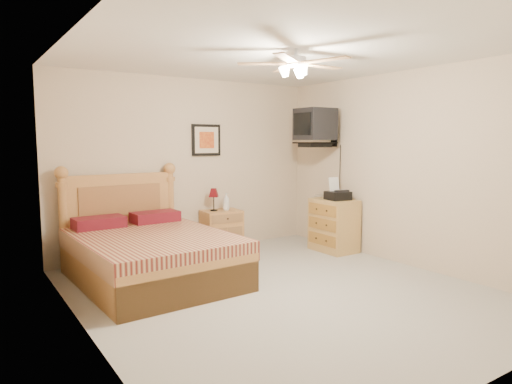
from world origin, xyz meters
The scene contains 17 objects.
floor centered at (0.00, 0.00, 0.00)m, with size 4.50×4.50×0.00m, color #9C978D.
ceiling centered at (0.00, 0.00, 2.50)m, with size 4.00×4.50×0.04m, color white.
wall_back centered at (0.00, 2.25, 1.25)m, with size 4.00×0.04×2.50m, color #C7B193.
wall_front centered at (0.00, -2.25, 1.25)m, with size 4.00×0.04×2.50m, color #C7B193.
wall_left centered at (-2.00, 0.00, 1.25)m, with size 0.04×4.50×2.50m, color #C7B193.
wall_right centered at (2.00, 0.00, 1.25)m, with size 0.04×4.50×2.50m, color #C7B193.
bed centered at (-1.02, 1.12, 0.65)m, with size 1.54×2.02×1.31m, color #B0823C, non-canonical shape.
nightstand centered at (0.39, 2.00, 0.30)m, with size 0.55×0.41×0.59m, color #A56B35.
table_lamp centered at (0.28, 2.04, 0.76)m, with size 0.18×0.18×0.33m, color #54070D, non-canonical shape.
lotion_bottle centered at (0.46, 1.99, 0.72)m, with size 0.10×0.10×0.26m, color silver.
framed_picture centered at (0.27, 2.23, 1.62)m, with size 0.46×0.04×0.46m, color black.
dresser centered at (1.73, 1.05, 0.38)m, with size 0.45×0.65×0.76m, color #AC8248.
fax_machine centered at (1.73, 0.98, 0.92)m, with size 0.30×0.32×0.32m, color black, non-canonical shape.
magazine_lower centered at (1.71, 1.29, 0.78)m, with size 0.21×0.28×0.03m, color beige.
magazine_upper centered at (1.71, 1.32, 0.80)m, with size 0.17×0.24×0.02m, color gray.
wall_tv centered at (1.75, 1.34, 1.81)m, with size 0.56×0.46×0.58m, color black, non-canonical shape.
ceiling_fan centered at (0.00, -0.20, 2.36)m, with size 1.14×1.14×0.28m, color silver, non-canonical shape.
Camera 1 is at (-2.86, -3.79, 1.60)m, focal length 32.00 mm.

